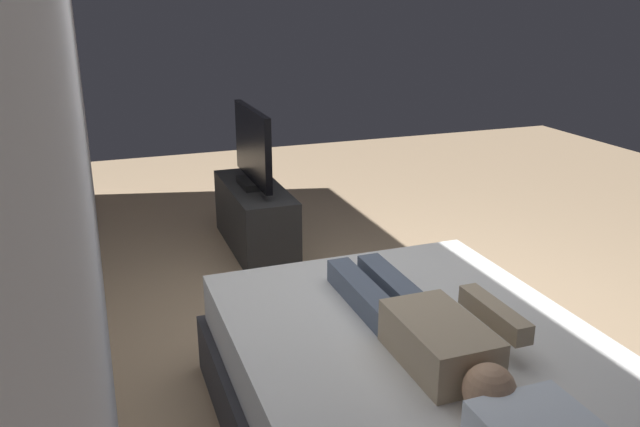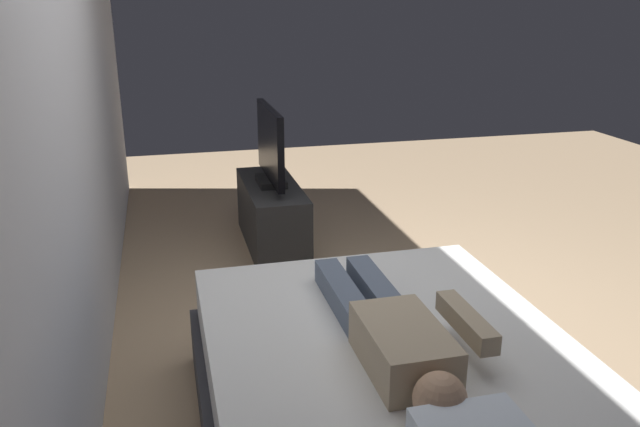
{
  "view_description": "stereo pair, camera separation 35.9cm",
  "coord_description": "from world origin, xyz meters",
  "px_view_note": "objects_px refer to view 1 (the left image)",
  "views": [
    {
      "loc": [
        -2.84,
        1.43,
        1.87
      ],
      "look_at": [
        0.41,
        0.25,
        0.69
      ],
      "focal_mm": 35.93,
      "sensor_mm": 36.0,
      "label": 1
    },
    {
      "loc": [
        -2.94,
        1.09,
        1.87
      ],
      "look_at": [
        0.41,
        0.25,
        0.69
      ],
      "focal_mm": 35.93,
      "sensor_mm": 36.0,
      "label": 2
    }
  ],
  "objects_px": {
    "remote": "(489,311)",
    "tv_stand": "(255,217)",
    "person": "(426,328)",
    "tv": "(253,149)",
    "bed": "(428,407)"
  },
  "relations": [
    {
      "from": "bed",
      "to": "tv_stand",
      "type": "height_order",
      "value": "bed"
    },
    {
      "from": "remote",
      "to": "bed",
      "type": "bearing_deg",
      "value": 114.83
    },
    {
      "from": "person",
      "to": "remote",
      "type": "xyz_separation_m",
      "value": [
        0.15,
        -0.4,
        -0.07
      ]
    },
    {
      "from": "remote",
      "to": "tv_stand",
      "type": "height_order",
      "value": "remote"
    },
    {
      "from": "tv_stand",
      "to": "person",
      "type": "bearing_deg",
      "value": -179.0
    },
    {
      "from": "person",
      "to": "tv_stand",
      "type": "relative_size",
      "value": 1.15
    },
    {
      "from": "remote",
      "to": "tv",
      "type": "bearing_deg",
      "value": 10.54
    },
    {
      "from": "person",
      "to": "tv",
      "type": "xyz_separation_m",
      "value": [
        2.57,
        0.04,
        0.16
      ]
    },
    {
      "from": "remote",
      "to": "tv_stand",
      "type": "relative_size",
      "value": 0.14
    },
    {
      "from": "bed",
      "to": "tv_stand",
      "type": "distance_m",
      "value": 2.6
    },
    {
      "from": "person",
      "to": "tv",
      "type": "bearing_deg",
      "value": 1.0
    },
    {
      "from": "bed",
      "to": "tv_stand",
      "type": "relative_size",
      "value": 1.9
    },
    {
      "from": "bed",
      "to": "tv",
      "type": "distance_m",
      "value": 2.65
    },
    {
      "from": "bed",
      "to": "person",
      "type": "xyz_separation_m",
      "value": [
        0.03,
        0.02,
        0.36
      ]
    },
    {
      "from": "person",
      "to": "remote",
      "type": "bearing_deg",
      "value": -69.53
    }
  ]
}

